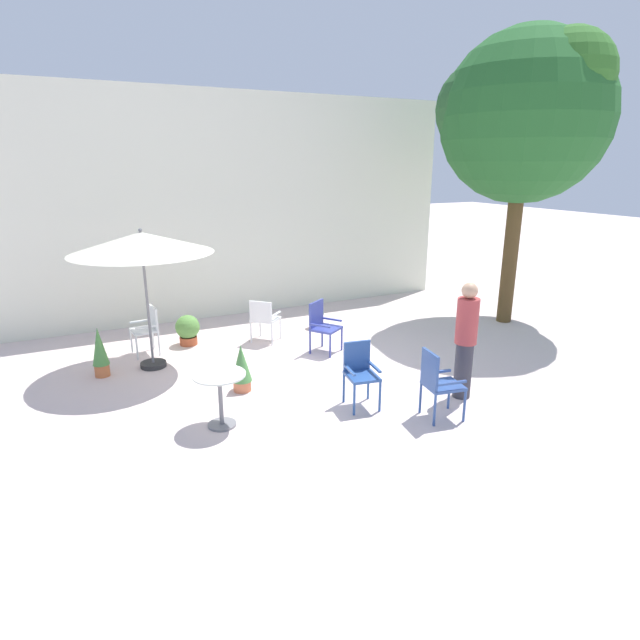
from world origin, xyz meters
The scene contains 15 objects.
ground_plane centered at (0.00, 0.00, 0.00)m, with size 60.00×60.00×0.00m, color beige.
villa_facade centered at (0.00, 4.24, 2.45)m, with size 10.41×0.30×4.91m, color silver.
shade_tree centered at (5.03, 0.94, 4.30)m, with size 3.57×3.40×5.98m.
patio_umbrella_0 centered at (-2.56, 1.52, 2.15)m, with size 2.32×2.32×2.40m.
cafe_table_0 centered at (-2.08, -1.08, 0.52)m, with size 0.70×0.70×0.75m.
patio_chair_0 centered at (-0.36, 1.92, 0.51)m, with size 0.67×0.67×0.86m.
patio_chair_1 centered at (0.66, -2.17, 0.56)m, with size 0.55×0.52×0.99m.
patio_chair_2 centered at (-0.08, -1.33, 0.55)m, with size 0.49×0.53×0.94m.
patio_chair_3 centered at (-2.51, 2.24, 0.52)m, with size 0.48×0.50×0.89m.
patio_chair_4 centered at (0.43, 0.94, 0.55)m, with size 0.67×0.66×0.96m.
potted_plant_0 centered at (-1.75, 2.42, 0.32)m, with size 0.47×0.47×0.59m.
potted_plant_1 centered at (-3.39, 1.47, 0.43)m, with size 0.27×0.27×0.84m.
potted_plant_2 centered at (0.98, 2.31, 0.27)m, with size 0.31×0.31×0.48m.
potted_plant_3 centered at (-1.48, -0.11, 0.39)m, with size 0.32×0.32×0.75m.
standing_person centered at (1.45, -1.78, 0.92)m, with size 0.42×0.42×1.77m.
Camera 1 is at (-3.67, -7.37, 3.41)m, focal length 29.29 mm.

